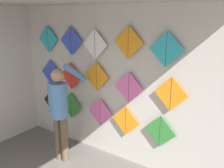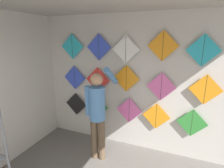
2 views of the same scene
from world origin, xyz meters
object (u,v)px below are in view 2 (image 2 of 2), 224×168
kite_3 (156,116)px  kite_7 (126,79)px  kite_13 (163,46)px  kite_14 (203,50)px  kite_6 (98,80)px  kite_12 (126,49)px  shopkeeper (98,109)px  kite_4 (192,123)px  kite_10 (72,46)px  kite_5 (75,78)px  kite_9 (205,90)px  kite_2 (129,110)px  kite_8 (161,87)px  kite_0 (76,104)px  kite_1 (97,106)px  kite_11 (99,47)px

kite_3 → kite_7: bearing=180.0°
kite_13 → kite_14: (0.66, 0.00, -0.06)m
kite_6 → kite_12: bearing=0.0°
shopkeeper → kite_3: (1.00, 0.60, -0.23)m
kite_4 → kite_10: bearing=180.0°
kite_4 → kite_5: kite_5 is taller
kite_5 → kite_9: 2.68m
kite_2 → kite_10: bearing=180.0°
kite_4 → kite_8: size_ratio=1.00×
kite_9 → kite_14: (-0.12, 0.00, 0.67)m
kite_10 → kite_12: bearing=0.0°
kite_3 → kite_10: (-1.89, 0.00, 1.33)m
kite_13 → kite_7: bearing=180.0°
kite_12 → kite_14: (1.35, 0.00, 0.02)m
kite_0 → kite_6: kite_6 is taller
kite_14 → kite_0: bearing=180.0°
kite_6 → kite_9: 2.09m
kite_1 → kite_11: (0.08, 0.00, 1.33)m
kite_7 → kite_14: size_ratio=1.00×
kite_11 → kite_13: 1.28m
kite_6 → kite_12: 0.91m
kite_1 → kite_4: 1.98m
kite_3 → kite_12: size_ratio=1.00×
kite_4 → kite_9: bearing=0.0°
kite_9 → kite_13: kite_13 is taller
shopkeeper → kite_10: (-0.89, 0.60, 1.10)m
kite_11 → shopkeeper: bearing=-68.0°
kite_8 → kite_14: 0.94m
kite_11 → kite_8: bearing=0.0°
kite_2 → kite_11: kite_11 is taller
kite_3 → kite_6: kite_6 is taller
kite_2 → kite_6: kite_6 is taller
kite_3 → kite_7: kite_7 is taller
kite_2 → kite_7: (-0.08, 0.00, 0.69)m
kite_5 → kite_14: bearing=0.0°
kite_1 → kite_5: kite_5 is taller
kite_5 → kite_7: 1.24m
kite_12 → kite_13: bearing=0.0°
kite_4 → kite_5: size_ratio=1.00×
kite_2 → kite_8: size_ratio=1.00×
kite_14 → kite_6: bearing=180.0°
kite_5 → kite_14: 2.65m
kite_7 → kite_2: bearing=0.0°
kite_7 → kite_13: bearing=0.0°
kite_2 → kite_10: kite_10 is taller
kite_4 → kite_6: (-1.95, 0.00, 0.66)m
kite_2 → kite_4: size_ratio=1.00×
kite_4 → kite_11: size_ratio=1.00×
kite_8 → kite_9: bearing=0.0°
kite_1 → kite_8: (1.38, 0.00, 0.62)m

